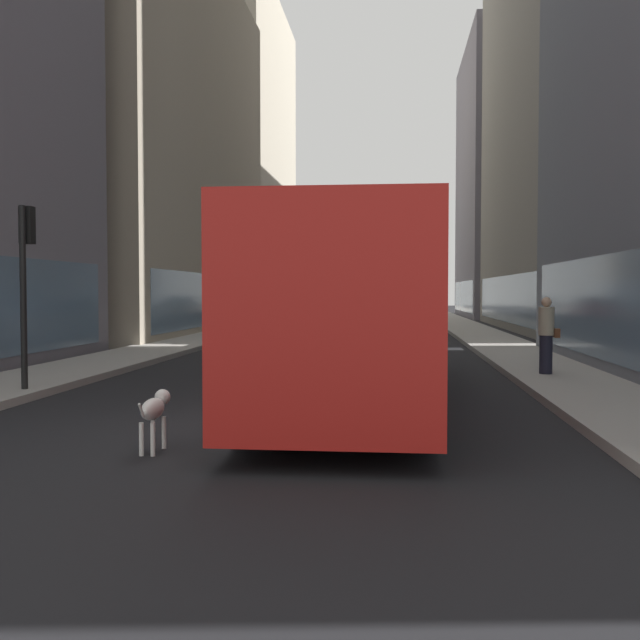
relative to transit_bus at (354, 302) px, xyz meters
The scene contains 14 objects.
ground_plane 32.02m from the transit_bus, 92.15° to the left, with size 120.00×120.00×0.00m, color black.
sidewalk_left 32.73m from the transit_bus, 102.19° to the left, with size 2.40×110.00×0.15m, color #9E9991.
sidewalk_right 32.31m from the transit_bus, 81.98° to the left, with size 2.40×110.00×0.15m, color #9E9991.
building_left_mid 26.67m from the transit_bus, 120.80° to the left, with size 10.47×22.61×18.68m.
building_left_far 47.26m from the transit_bus, 106.53° to the left, with size 9.49×19.29×25.00m.
building_right_far 47.53m from the transit_bus, 76.76° to the left, with size 8.93×16.02×21.12m.
transit_bus is the anchor object (origin of this frame).
car_silver_sedan 13.07m from the transit_bus, 107.86° to the left, with size 1.94×4.30×1.62m.
car_grey_wagon 19.29m from the transit_bus, 97.16° to the left, with size 1.92×4.46×1.62m.
car_white_van 41.57m from the transit_bus, 90.00° to the left, with size 1.88×4.62×1.62m.
car_red_coupe 40.60m from the transit_bus, 95.66° to the left, with size 1.92×4.37×1.62m.
dalmatian_dog 5.26m from the transit_bus, 115.39° to the right, with size 0.22×0.96×0.72m.
pedestrian_with_handbag 5.21m from the transit_bus, 37.69° to the left, with size 0.45×0.34×1.69m.
traffic_light_near 6.14m from the transit_bus, behind, with size 0.24×0.41×3.40m.
Camera 1 is at (1.93, -10.13, 1.95)m, focal length 40.68 mm.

